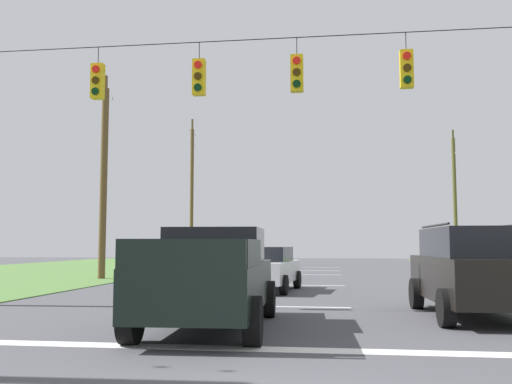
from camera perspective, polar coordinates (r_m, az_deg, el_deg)
name	(u,v)px	position (r m, az deg, el deg)	size (l,w,h in m)	color
stop_bar_stripe	(281,349)	(9.13, 2.50, -15.42)	(15.70, 0.45, 0.01)	white
lane_dash_0	(302,307)	(15.06, 4.61, -11.36)	(0.15, 2.50, 0.01)	white
lane_dash_1	(313,285)	(22.78, 5.67, -9.25)	(0.15, 2.50, 0.01)	white
lane_dash_2	(318,275)	(30.63, 6.20, -8.20)	(0.15, 2.50, 0.01)	white
lane_dash_3	(320,271)	(35.14, 6.39, -7.81)	(0.15, 2.50, 0.01)	white
lane_dash_4	(322,267)	(40.46, 6.57, -7.46)	(0.15, 2.50, 0.01)	white
overhead_signal_span	(305,141)	(14.47, 4.87, 5.12)	(18.60, 0.31, 7.35)	brown
pickup_truck	(211,278)	(11.30, -4.49, -8.52)	(2.48, 5.48, 1.95)	black
suv_black	(474,269)	(13.67, 20.91, -7.22)	(2.35, 4.86, 2.05)	black
distant_car_crossing_white	(265,268)	(19.95, 0.94, -7.59)	(2.32, 4.44, 1.52)	silver
utility_pole_far_right	(455,197)	(43.80, 19.23, -0.52)	(0.27, 1.71, 9.95)	brown
utility_pole_mid_left	(104,180)	(27.69, -14.96, 1.20)	(0.33, 1.72, 9.62)	brown
utility_pole_far_left	(192,192)	(44.27, -6.43, -0.02)	(0.28, 1.99, 11.32)	brown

